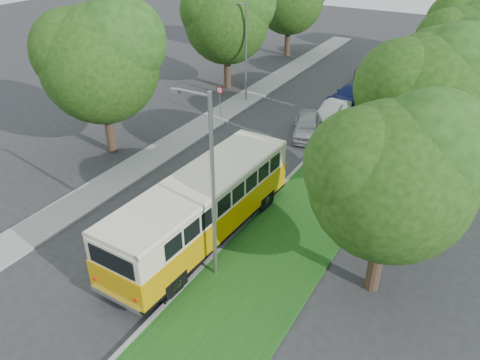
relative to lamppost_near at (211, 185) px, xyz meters
The scene contains 13 objects.
ground 6.56m from the lamppost_near, 149.28° to the left, with size 120.00×120.00×0.00m, color #2C2C2F.
curb 8.66m from the lamppost_near, 94.62° to the left, with size 0.20×70.00×0.15m, color gray.
grass_verge 8.82m from the lamppost_near, 76.91° to the left, with size 4.50×70.00×0.13m, color #1C5015.
sidewalk 12.49m from the lamppost_near, 140.22° to the left, with size 2.20×70.00×0.12m, color gray.
treeline 20.58m from the lamppost_near, 92.96° to the left, with size 24.27×41.91×9.46m.
lamppost_near is the anchor object (origin of this frame).
lamppost_far 20.53m from the lamppost_near, 115.71° to the left, with size 1.71×0.16×7.50m.
warning_sign 17.10m from the lamppost_near, 121.02° to the left, with size 0.56×0.10×2.50m.
vintage_bus 3.72m from the lamppost_near, 133.37° to the left, with size 2.83×11.01×3.27m, color #DB9C06, non-canonical shape.
car_silver 15.39m from the lamppost_near, 97.91° to the left, with size 1.78×4.42×1.50m, color #A2A1A6.
car_white 18.82m from the lamppost_near, 94.86° to the left, with size 1.36×3.90×1.28m, color silver.
car_blue 22.35m from the lamppost_near, 93.32° to the left, with size 2.15×5.28×1.53m, color navy.
car_grey 26.62m from the lamppost_near, 92.62° to the left, with size 2.47×5.36×1.49m, color #4F5155.
Camera 1 is at (12.61, -14.96, 13.25)m, focal length 35.00 mm.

